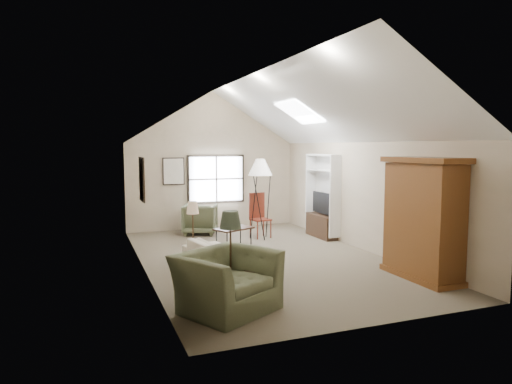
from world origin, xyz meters
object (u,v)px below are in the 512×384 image
object	(u,v)px
armchair_near	(227,281)
armchair_far	(200,219)
coffee_table	(234,237)
side_chair	(261,215)
sofa	(223,259)
armoire	(423,219)
side_table	(259,284)

from	to	relation	value
armchair_near	armchair_far	bearing A→B (deg)	51.11
coffee_table	side_chair	bearing A→B (deg)	40.19
sofa	side_chair	xyz separation A→B (m)	(1.93, 3.02, 0.29)
armoire	side_chair	bearing A→B (deg)	107.13
armoire	side_table	bearing A→B (deg)	-178.39
armchair_far	side_chair	xyz separation A→B (m)	(1.37, -1.07, 0.17)
armchair_near	side_table	size ratio (longest dim) A/B	2.58
armchair_far	coffee_table	xyz separation A→B (m)	(0.35, -1.93, -0.18)
armoire	armchair_near	world-z (taller)	armoire
armchair_near	side_chair	world-z (taller)	side_chair
armchair_near	side_table	distance (m)	0.67
side_table	side_chair	bearing A→B (deg)	68.34
armchair_far	side_table	distance (m)	5.71
coffee_table	armoire	bearing A→B (deg)	-56.62
sofa	side_table	distance (m)	1.60
armchair_far	coffee_table	world-z (taller)	armchair_far
coffee_table	side_chair	world-z (taller)	side_chair
side_chair	armchair_far	bearing A→B (deg)	134.43
sofa	coffee_table	distance (m)	2.34
armoire	side_table	size ratio (longest dim) A/B	4.27
armchair_near	side_table	xyz separation A→B (m)	(0.60, 0.24, -0.17)
armoire	armchair_near	size ratio (longest dim) A/B	1.65
armoire	coffee_table	distance (m)	4.47
armchair_near	side_table	bearing A→B (deg)	-7.32
armchair_near	armoire	bearing A→B (deg)	-23.81
armoire	armchair_far	bearing A→B (deg)	116.26
armoire	side_table	world-z (taller)	armoire
side_table	armoire	bearing A→B (deg)	1.61
sofa	armchair_near	xyz separation A→B (m)	(-0.50, -1.84, 0.13)
armchair_far	coffee_table	size ratio (longest dim) A/B	0.99
armchair_near	side_chair	distance (m)	5.43
armoire	sofa	world-z (taller)	armoire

